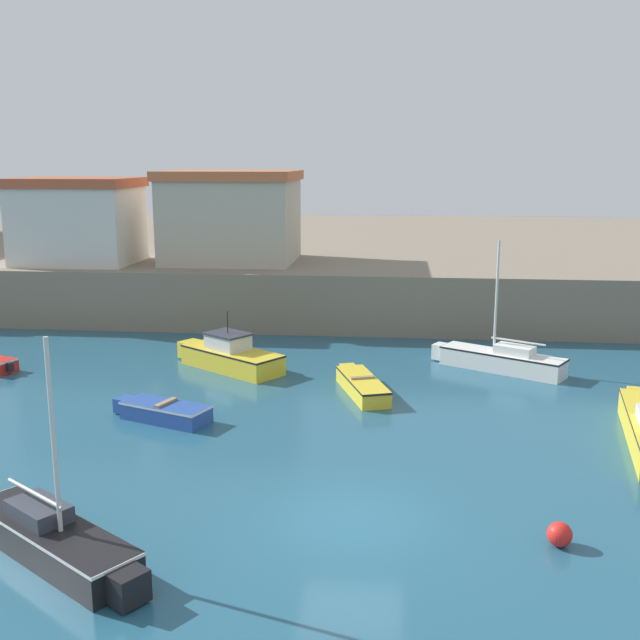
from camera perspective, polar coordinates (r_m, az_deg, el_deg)
name	(u,v)px	position (r m, az deg, el deg)	size (l,w,h in m)	color
ground_plane	(352,519)	(18.48, 2.47, -14.91)	(200.00, 200.00, 0.00)	#235670
quay_seawall	(384,255)	(55.62, 4.89, 4.93)	(120.00, 40.00, 2.96)	gray
sailboat_white_0	(500,359)	(31.24, 13.58, -2.91)	(5.27, 3.66, 5.28)	white
dinghy_yellow_1	(362,385)	(27.55, 3.19, -4.95)	(2.21, 4.26, 0.67)	yellow
dinghy_blue_2	(163,411)	(25.28, -11.87, -6.79)	(3.57, 2.17, 0.66)	#284C9E
motorboat_yellow_5	(229,355)	(30.86, -6.94, -2.69)	(5.05, 4.10, 2.39)	yellow
sailboat_black_6	(54,538)	(17.61, -19.58, -15.41)	(5.05, 3.89, 4.95)	black
mooring_buoy	(560,534)	(18.02, 17.79, -15.28)	(0.56, 0.56, 0.56)	red
harbor_shed_near_wharf	(78,220)	(42.20, -17.94, 7.24)	(6.26, 5.04, 4.50)	silver
harbor_shed_mid_row	(232,216)	(41.12, -6.74, 7.88)	(7.09, 6.35, 4.86)	#BCB29E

